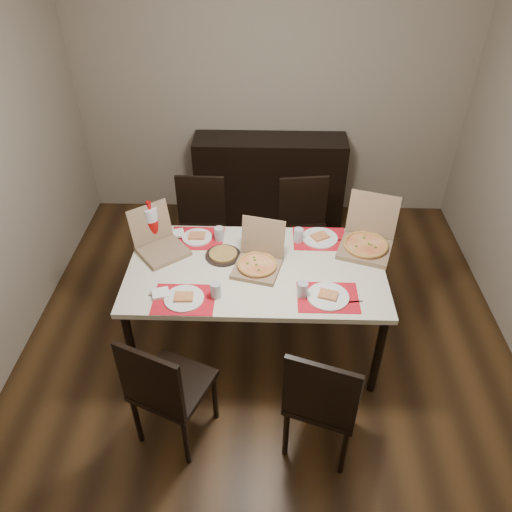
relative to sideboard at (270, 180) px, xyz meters
name	(u,v)px	position (x,y,z in m)	size (l,w,h in m)	color
ground	(267,340)	(0.00, -1.78, -0.46)	(3.80, 4.00, 0.02)	#3F2813
room_walls	(271,107)	(0.00, -1.35, 1.28)	(3.84, 4.02, 2.62)	gray
sideboard	(270,180)	(0.00, 0.00, 0.00)	(1.50, 0.40, 0.90)	black
dining_table	(256,275)	(-0.09, -1.80, 0.23)	(1.80, 1.00, 0.75)	beige
chair_near_left	(165,388)	(-0.60, -2.66, 0.06)	(0.55, 0.55, 0.93)	black
chair_near_right	(323,398)	(0.33, -2.71, 0.06)	(0.53, 0.53, 0.93)	black
chair_far_left	(201,226)	(-0.59, -0.94, 0.06)	(0.43, 0.43, 0.93)	black
chair_far_right	(304,227)	(0.31, -0.93, 0.06)	(0.47, 0.47, 0.93)	black
setting_near_left	(189,296)	(-0.51, -2.13, 0.32)	(0.48, 0.30, 0.11)	red
setting_near_right	(322,295)	(0.35, -2.10, 0.32)	(0.43, 0.30, 0.11)	red
setting_far_left	(201,236)	(-0.52, -1.46, 0.32)	(0.46, 0.30, 0.11)	red
setting_far_right	(314,237)	(0.34, -1.45, 0.32)	(0.42, 0.30, 0.11)	red
napkin_loose	(262,274)	(-0.04, -1.88, 0.31)	(0.12, 0.11, 0.02)	white
pizza_box_center	(258,261)	(-0.07, -1.79, 0.35)	(0.38, 0.41, 0.31)	#7F6349
pizza_box_right	(366,241)	(0.72, -1.54, 0.36)	(0.47, 0.50, 0.37)	#7F6349
pizza_box_left	(160,244)	(-0.79, -1.62, 0.36)	(0.46, 0.47, 0.32)	#7F6349
faina_plate	(223,255)	(-0.33, -1.68, 0.31)	(0.26, 0.26, 0.03)	black
dip_bowl	(271,247)	(0.02, -1.58, 0.31)	(0.12, 0.12, 0.03)	white
soda_bottle	(151,224)	(-0.87, -1.49, 0.44)	(0.11, 0.11, 0.33)	silver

